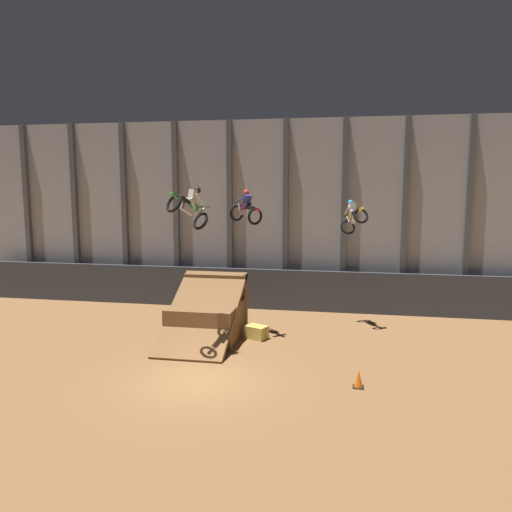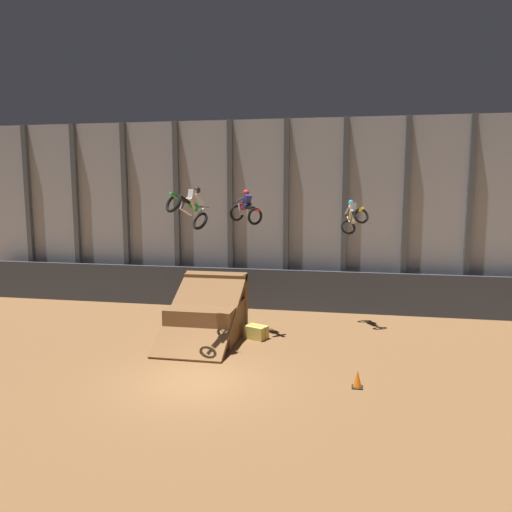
{
  "view_description": "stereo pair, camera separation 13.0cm",
  "coord_description": "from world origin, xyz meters",
  "px_view_note": "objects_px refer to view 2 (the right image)",
  "views": [
    {
      "loc": [
        4.81,
        -15.24,
        6.45
      ],
      "look_at": [
        0.91,
        5.76,
        3.46
      ],
      "focal_mm": 35.0,
      "sensor_mm": 36.0,
      "label": 1
    },
    {
      "loc": [
        4.94,
        -15.21,
        6.45
      ],
      "look_at": [
        0.91,
        5.76,
        3.46
      ],
      "focal_mm": 35.0,
      "sensor_mm": 36.0,
      "label": 2
    }
  ],
  "objects_px": {
    "traffic_cone_near_ramp": "(357,379)",
    "rider_bike_center_air": "(246,209)",
    "hay_bale_trackside": "(256,332)",
    "dirt_ramp": "(208,315)",
    "rider_bike_right_air": "(354,217)",
    "rider_bike_left_air": "(189,207)"
  },
  "relations": [
    {
      "from": "dirt_ramp",
      "to": "traffic_cone_near_ramp",
      "type": "relative_size",
      "value": 8.36
    },
    {
      "from": "traffic_cone_near_ramp",
      "to": "rider_bike_center_air",
      "type": "bearing_deg",
      "value": 132.36
    },
    {
      "from": "rider_bike_left_air",
      "to": "traffic_cone_near_ramp",
      "type": "distance_m",
      "value": 8.43
    },
    {
      "from": "hay_bale_trackside",
      "to": "rider_bike_right_air",
      "type": "bearing_deg",
      "value": 35.83
    },
    {
      "from": "rider_bike_center_air",
      "to": "traffic_cone_near_ramp",
      "type": "height_order",
      "value": "rider_bike_center_air"
    },
    {
      "from": "dirt_ramp",
      "to": "hay_bale_trackside",
      "type": "distance_m",
      "value": 2.22
    },
    {
      "from": "rider_bike_left_air",
      "to": "rider_bike_right_air",
      "type": "height_order",
      "value": "rider_bike_left_air"
    },
    {
      "from": "traffic_cone_near_ramp",
      "to": "hay_bale_trackside",
      "type": "relative_size",
      "value": 0.54
    },
    {
      "from": "rider_bike_center_air",
      "to": "rider_bike_right_air",
      "type": "distance_m",
      "value": 5.04
    },
    {
      "from": "dirt_ramp",
      "to": "rider_bike_right_air",
      "type": "height_order",
      "value": "rider_bike_right_air"
    },
    {
      "from": "dirt_ramp",
      "to": "rider_bike_left_air",
      "type": "xyz_separation_m",
      "value": [
        0.14,
        -2.72,
        4.8
      ]
    },
    {
      "from": "rider_bike_left_air",
      "to": "rider_bike_center_air",
      "type": "xyz_separation_m",
      "value": [
        1.4,
        3.42,
        -0.24
      ]
    },
    {
      "from": "traffic_cone_near_ramp",
      "to": "dirt_ramp",
      "type": "bearing_deg",
      "value": 144.3
    },
    {
      "from": "rider_bike_left_air",
      "to": "rider_bike_center_air",
      "type": "bearing_deg",
      "value": 100.62
    },
    {
      "from": "rider_bike_left_air",
      "to": "hay_bale_trackside",
      "type": "xyz_separation_m",
      "value": [
        1.99,
        2.72,
        -5.44
      ]
    },
    {
      "from": "hay_bale_trackside",
      "to": "rider_bike_center_air",
      "type": "bearing_deg",
      "value": 129.95
    },
    {
      "from": "dirt_ramp",
      "to": "traffic_cone_near_ramp",
      "type": "height_order",
      "value": "dirt_ramp"
    },
    {
      "from": "traffic_cone_near_ramp",
      "to": "hay_bale_trackside",
      "type": "height_order",
      "value": "traffic_cone_near_ramp"
    },
    {
      "from": "rider_bike_right_air",
      "to": "traffic_cone_near_ramp",
      "type": "bearing_deg",
      "value": -113.85
    },
    {
      "from": "rider_bike_left_air",
      "to": "traffic_cone_near_ramp",
      "type": "bearing_deg",
      "value": 16.5
    },
    {
      "from": "dirt_ramp",
      "to": "traffic_cone_near_ramp",
      "type": "bearing_deg",
      "value": -35.7
    },
    {
      "from": "dirt_ramp",
      "to": "traffic_cone_near_ramp",
      "type": "distance_m",
      "value": 7.81
    }
  ]
}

